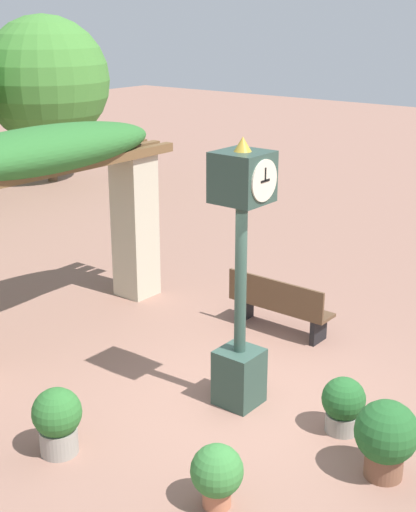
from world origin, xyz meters
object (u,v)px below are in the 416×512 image
at_px(potted_plant_near_right, 343,404).
at_px(potted_plant_far_left, 57,419).
at_px(potted_plant_far_right, 217,473).
at_px(potted_plant_near_left, 386,436).
at_px(park_bench, 279,305).
at_px(pedestal_clock, 241,274).

relative_size(potted_plant_near_right, potted_plant_far_left, 0.87).
bearing_deg(potted_plant_far_right, potted_plant_near_right, -9.49).
height_order(potted_plant_near_left, park_bench, park_bench).
bearing_deg(park_bench, potted_plant_far_left, 87.78).
bearing_deg(potted_plant_far_right, pedestal_clock, 29.85).
relative_size(potted_plant_near_left, park_bench, 0.52).
bearing_deg(potted_plant_far_right, park_bench, 24.87).
bearing_deg(pedestal_clock, potted_plant_near_left, -97.30).
distance_m(potted_plant_near_right, potted_plant_far_left, 3.29).
height_order(pedestal_clock, potted_plant_far_right, pedestal_clock).
bearing_deg(potted_plant_far_left, potted_plant_near_left, -58.50).
distance_m(potted_plant_far_left, potted_plant_far_right, 1.98).
xyz_separation_m(potted_plant_near_left, park_bench, (2.36, 2.88, -0.04)).
bearing_deg(potted_plant_near_right, potted_plant_far_right, 170.51).
height_order(potted_plant_near_left, potted_plant_far_left, potted_plant_near_left).
bearing_deg(pedestal_clock, potted_plant_near_right, -80.14).
bearing_deg(potted_plant_near_left, potted_plant_far_right, 143.57).
bearing_deg(pedestal_clock, park_bench, 20.36).
height_order(potted_plant_near_right, potted_plant_far_right, potted_plant_near_right).
distance_m(potted_plant_near_left, potted_plant_far_left, 3.57).
bearing_deg(potted_plant_near_left, potted_plant_far_left, 121.50).
distance_m(potted_plant_near_left, potted_plant_near_right, 0.92).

